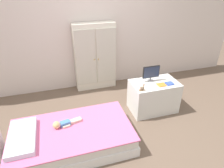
{
  "coord_description": "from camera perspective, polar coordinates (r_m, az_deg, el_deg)",
  "views": [
    {
      "loc": [
        -0.72,
        -2.1,
        2.06
      ],
      "look_at": [
        0.05,
        0.43,
        0.58
      ],
      "focal_mm": 31.52,
      "sensor_mm": 36.0,
      "label": 1
    }
  ],
  "objects": [
    {
      "name": "ground_plane",
      "position": [
        3.04,
        1.52,
        -13.76
      ],
      "size": [
        10.0,
        10.0,
        0.02
      ],
      "primitive_type": "cube",
      "color": "brown"
    },
    {
      "name": "back_wall",
      "position": [
        3.82,
        -6.03,
        18.31
      ],
      "size": [
        6.4,
        0.05,
        2.7
      ],
      "primitive_type": "cube",
      "color": "silver",
      "rests_on": "ground_plane"
    },
    {
      "name": "bed",
      "position": [
        2.8,
        -11.41,
        -14.93
      ],
      "size": [
        1.59,
        0.9,
        0.28
      ],
      "color": "white",
      "rests_on": "ground_plane"
    },
    {
      "name": "pillow",
      "position": [
        2.73,
        -24.64,
        -13.8
      ],
      "size": [
        0.32,
        0.65,
        0.07
      ],
      "primitive_type": "cube",
      "color": "silver",
      "rests_on": "bed"
    },
    {
      "name": "doll",
      "position": [
        2.75,
        -14.29,
        -11.13
      ],
      "size": [
        0.39,
        0.16,
        0.1
      ],
      "color": "#4C84C6",
      "rests_on": "bed"
    },
    {
      "name": "wardrobe",
      "position": [
        3.86,
        -4.95,
        7.79
      ],
      "size": [
        0.79,
        0.24,
        1.31
      ],
      "color": "white",
      "rests_on": "ground_plane"
    },
    {
      "name": "tv_stand",
      "position": [
        3.39,
        11.9,
        -3.49
      ],
      "size": [
        0.77,
        0.48,
        0.53
      ],
      "primitive_type": "cube",
      "color": "silver",
      "rests_on": "ground_plane"
    },
    {
      "name": "tv_monitor",
      "position": [
        3.24,
        11.29,
        3.28
      ],
      "size": [
        0.29,
        0.1,
        0.26
      ],
      "color": "#99999E",
      "rests_on": "tv_stand"
    },
    {
      "name": "rocking_horse_toy",
      "position": [
        2.99,
        8.84,
        -0.99
      ],
      "size": [
        0.09,
        0.04,
        0.11
      ],
      "color": "#8E6642",
      "rests_on": "tv_stand"
    },
    {
      "name": "book_orange",
      "position": [
        3.21,
        14.17,
        -0.23
      ],
      "size": [
        0.13,
        0.11,
        0.01
      ],
      "primitive_type": "cube",
      "color": "orange",
      "rests_on": "tv_stand"
    },
    {
      "name": "book_blue",
      "position": [
        3.28,
        16.32,
        0.16
      ],
      "size": [
        0.12,
        0.1,
        0.02
      ],
      "primitive_type": "cube",
      "color": "blue",
      "rests_on": "tv_stand"
    }
  ]
}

